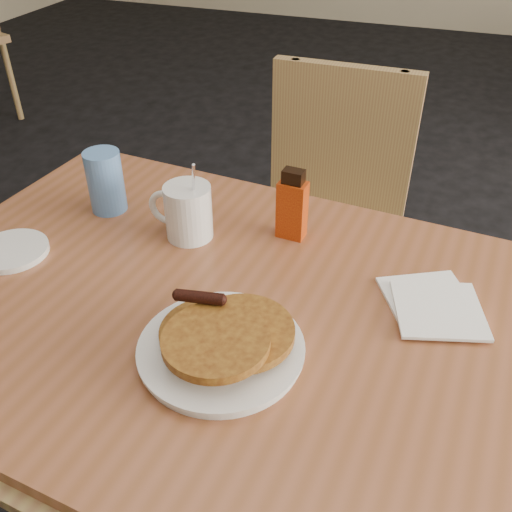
% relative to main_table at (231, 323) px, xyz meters
% --- Properties ---
extents(main_table, '(1.32, 0.95, 0.75)m').
position_rel_main_table_xyz_m(main_table, '(0.00, 0.00, 0.00)').
color(main_table, brown).
rests_on(main_table, floor).
extents(chair_main_far, '(0.42, 0.42, 0.91)m').
position_rel_main_table_xyz_m(chair_main_far, '(0.01, 0.74, -0.17)').
color(chair_main_far, '#9A8048').
rests_on(chair_main_far, floor).
extents(pancake_plate, '(0.26, 0.26, 0.08)m').
position_rel_main_table_xyz_m(pancake_plate, '(0.03, -0.11, 0.07)').
color(pancake_plate, white).
rests_on(pancake_plate, main_table).
extents(coffee_mug, '(0.13, 0.09, 0.17)m').
position_rel_main_table_xyz_m(coffee_mug, '(-0.16, 0.17, 0.10)').
color(coffee_mug, white).
rests_on(coffee_mug, main_table).
extents(syrup_bottle, '(0.06, 0.04, 0.15)m').
position_rel_main_table_xyz_m(syrup_bottle, '(0.03, 0.24, 0.11)').
color(syrup_bottle, maroon).
rests_on(syrup_bottle, main_table).
extents(napkin_stack, '(0.20, 0.21, 0.01)m').
position_rel_main_table_xyz_m(napkin_stack, '(0.32, 0.11, 0.05)').
color(napkin_stack, white).
rests_on(napkin_stack, main_table).
extents(blue_tumbler, '(0.09, 0.09, 0.13)m').
position_rel_main_table_xyz_m(blue_tumbler, '(-0.36, 0.20, 0.11)').
color(blue_tumbler, '#5383C4').
rests_on(blue_tumbler, main_table).
extents(side_saucer, '(0.15, 0.15, 0.01)m').
position_rel_main_table_xyz_m(side_saucer, '(-0.45, -0.00, 0.05)').
color(side_saucer, white).
rests_on(side_saucer, main_table).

